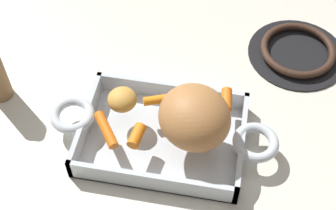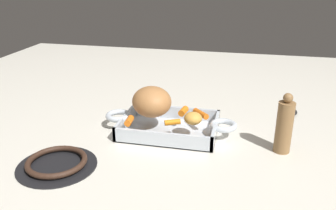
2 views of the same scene
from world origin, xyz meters
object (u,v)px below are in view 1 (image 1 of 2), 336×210
baby_carrot_center_right (137,136)px  baby_carrot_northeast (156,100)px  roasting_dish (162,135)px  potato_corner (122,100)px  pork_roast (195,117)px  stove_burner_rear (297,51)px  baby_carrot_northwest (106,130)px  baby_carrot_southeast (227,100)px

baby_carrot_center_right → baby_carrot_northeast: baby_carrot_center_right is taller
roasting_dish → potato_corner: potato_corner is taller
pork_roast → stove_burner_rear: size_ratio=0.63×
baby_carrot_northwest → stove_burner_rear: 0.43m
pork_roast → baby_carrot_center_right: bearing=18.1°
roasting_dish → baby_carrot_northwest: bearing=19.2°
baby_carrot_northwest → baby_carrot_center_right: (-0.05, 0.00, 0.00)m
roasting_dish → baby_carrot_southeast: baby_carrot_southeast is taller
baby_carrot_center_right → potato_corner: potato_corner is taller
potato_corner → baby_carrot_southeast: bearing=-167.8°
baby_carrot_northeast → stove_burner_rear: 0.32m
baby_carrot_northwest → pork_roast: bearing=-169.8°
baby_carrot_southeast → baby_carrot_northeast: baby_carrot_southeast is taller
baby_carrot_northeast → stove_burner_rear: (-0.25, -0.21, -0.04)m
pork_roast → stove_burner_rear: (-0.17, -0.26, -0.08)m
baby_carrot_northwest → stove_burner_rear: (-0.32, -0.28, -0.04)m
roasting_dish → potato_corner: 0.09m
baby_carrot_southeast → stove_burner_rear: size_ratio=0.22×
pork_roast → potato_corner: (0.13, -0.03, -0.03)m
roasting_dish → baby_carrot_southeast: (-0.10, -0.07, 0.04)m
baby_carrot_northwest → baby_carrot_center_right: same height
baby_carrot_northwest → baby_carrot_northeast: size_ratio=1.55×
baby_carrot_center_right → baby_carrot_southeast: size_ratio=0.95×
stove_burner_rear → baby_carrot_center_right: bearing=47.4°
baby_carrot_northeast → potato_corner: size_ratio=0.87×
roasting_dish → baby_carrot_center_right: (0.04, 0.03, 0.04)m
baby_carrot_northeast → pork_roast: bearing=145.1°
stove_burner_rear → roasting_dish: bearing=47.9°
baby_carrot_southeast → baby_carrot_northeast: size_ratio=0.97×
pork_roast → baby_carrot_northwest: 0.15m
pork_roast → baby_carrot_southeast: (-0.05, -0.07, -0.03)m
baby_carrot_center_right → roasting_dish: bearing=-135.9°
roasting_dish → baby_carrot_southeast: bearing=-146.5°
pork_roast → potato_corner: pork_roast is taller
baby_carrot_northwest → baby_carrot_southeast: same height
roasting_dish → baby_carrot_northwest: size_ratio=5.74×
baby_carrot_center_right → stove_burner_rear: (-0.26, -0.29, -0.05)m
baby_carrot_northeast → potato_corner: potato_corner is taller
pork_roast → baby_carrot_northeast: 0.10m
baby_carrot_center_right → potato_corner: bearing=-58.4°
roasting_dish → baby_carrot_northeast: 0.06m
stove_burner_rear → baby_carrot_northwest: bearing=41.8°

